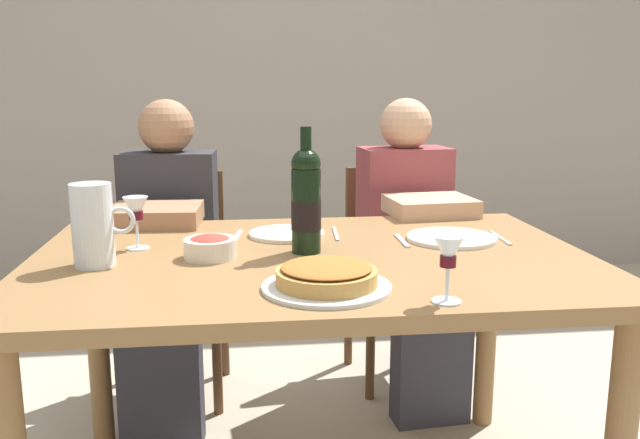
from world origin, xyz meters
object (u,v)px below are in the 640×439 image
object	(u,v)px
chair_left	(177,268)
chair_right	(393,258)
baked_tart	(328,277)
dinner_plate_right_setting	(452,238)
dining_table	(312,288)
diner_right	(413,243)
wine_glass_right_diner	(448,256)
dinner_plate_left_setting	(287,234)
water_pitcher	(93,230)
salad_bowl	(210,246)
wine_glass_left_diner	(136,211)
diner_left	(167,254)
wine_bottle	(306,201)

from	to	relation	value
chair_left	chair_right	world-z (taller)	same
baked_tart	dinner_plate_right_setting	distance (m)	0.61
dining_table	dinner_plate_right_setting	size ratio (longest dim) A/B	5.67
chair_left	diner_right	distance (m)	0.93
wine_glass_right_diner	dinner_plate_left_setting	bearing A→B (deg)	113.65
dinner_plate_left_setting	chair_left	distance (m)	0.79
water_pitcher	wine_glass_right_diner	bearing A→B (deg)	-25.84
water_pitcher	salad_bowl	world-z (taller)	water_pitcher
wine_glass_left_diner	dinner_plate_left_setting	xyz separation A→B (m)	(0.42, 0.11, -0.10)
dining_table	diner_right	bearing A→B (deg)	55.87
baked_tart	wine_glass_right_diner	size ratio (longest dim) A/B	2.05
dinner_plate_left_setting	diner_left	bearing A→B (deg)	136.29
wine_bottle	dinner_plate_right_setting	world-z (taller)	wine_bottle
dining_table	wine_glass_left_diner	world-z (taller)	wine_glass_left_diner
wine_glass_left_diner	water_pitcher	bearing A→B (deg)	-115.83
wine_glass_left_diner	diner_left	distance (m)	0.56
dining_table	wine_glass_right_diner	world-z (taller)	wine_glass_right_diner
diner_left	chair_right	distance (m)	0.95
salad_bowl	diner_left	size ratio (longest dim) A/B	0.12
baked_tart	chair_right	distance (m)	1.33
dining_table	dinner_plate_left_setting	distance (m)	0.26
dinner_plate_right_setting	diner_left	distance (m)	1.03
wine_bottle	wine_glass_right_diner	size ratio (longest dim) A/B	2.40
baked_tart	salad_bowl	size ratio (longest dim) A/B	2.11
chair_left	diner_right	world-z (taller)	diner_right
wine_bottle	dinner_plate_left_setting	world-z (taller)	wine_bottle
salad_bowl	dining_table	bearing A→B (deg)	0.49
water_pitcher	diner_right	distance (m)	1.27
salad_bowl	water_pitcher	bearing A→B (deg)	-172.25
dining_table	water_pitcher	xyz separation A→B (m)	(-0.56, -0.04, 0.19)
wine_glass_left_diner	chair_left	size ratio (longest dim) A/B	0.17
dinner_plate_right_setting	salad_bowl	bearing A→B (deg)	-169.78
baked_tart	wine_glass_left_diner	bearing A→B (deg)	137.97
wine_glass_left_diner	chair_left	xyz separation A→B (m)	(0.03, 0.74, -0.37)
wine_bottle	diner_right	world-z (taller)	diner_right
diner_right	wine_glass_right_diner	bearing A→B (deg)	73.40
baked_tart	dinner_plate_left_setting	size ratio (longest dim) A/B	1.27
baked_tart	chair_left	distance (m)	1.29
salad_bowl	chair_right	size ratio (longest dim) A/B	0.16
wine_glass_left_diner	diner_left	world-z (taller)	diner_left
dinner_plate_left_setting	diner_right	size ratio (longest dim) A/B	0.20
wine_bottle	wine_glass_left_diner	bearing A→B (deg)	168.60
wine_bottle	salad_bowl	bearing A→B (deg)	-172.66
wine_glass_right_diner	dining_table	bearing A→B (deg)	119.35
salad_bowl	diner_left	bearing A→B (deg)	106.50
wine_glass_right_diner	dinner_plate_right_setting	size ratio (longest dim) A/B	0.54
dinner_plate_right_setting	chair_left	world-z (taller)	chair_left
dining_table	chair_left	distance (m)	0.98
dinner_plate_right_setting	diner_left	xyz separation A→B (m)	(-0.88, 0.50, -0.15)
wine_glass_right_diner	chair_left	distance (m)	1.50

